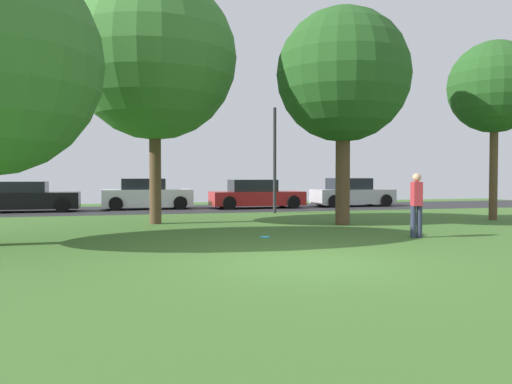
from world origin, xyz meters
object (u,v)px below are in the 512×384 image
Objects in this scene: oak_tree_center at (343,76)px; person_thrower at (416,202)px; parked_car_black at (25,198)px; frisbee_disc at (265,237)px; street_lamp_post at (275,160)px; parked_car_silver at (352,194)px; maple_tree_far at (495,88)px; parked_car_red at (256,195)px; parked_car_white at (146,195)px; oak_tree_left at (155,58)px.

person_thrower is (0.29, -3.82, -3.93)m from oak_tree_center.
frisbee_disc is at bearing -57.75° from parked_car_black.
person_thrower is 0.37× the size of street_lamp_post.
street_lamp_post is (-5.40, -3.71, 1.58)m from parked_car_silver.
maple_tree_far is 1.41× the size of parked_car_red.
person_thrower is 0.36× the size of parked_car_red.
frisbee_disc is 0.06× the size of parked_car_white.
oak_tree_left is 7.58m from frisbee_disc.
street_lamp_post reaches higher than parked_car_white.
parked_car_silver is (10.71, 7.34, -4.81)m from oak_tree_left.
parked_car_white is (0.18, 7.79, -4.80)m from oak_tree_left.
oak_tree_center is (5.88, -1.91, -0.63)m from oak_tree_left.
maple_tree_far is 12.02m from oak_tree_left.
person_thrower reaches higher than parked_car_black.
oak_tree_center is at bearing -178.43° from maple_tree_far.
oak_tree_center is 6.14m from street_lamp_post.
oak_tree_left reaches higher than frisbee_disc.
oak_tree_center reaches higher than parked_car_white.
frisbee_disc is 0.06× the size of parked_car_red.
parked_car_white reaches higher than frisbee_disc.
oak_tree_center reaches higher than person_thrower.
parked_car_white is 5.29m from parked_car_red.
parked_car_silver reaches higher than parked_car_red.
maple_tree_far reaches higher than parked_car_red.
person_thrower is 12.88m from parked_car_red.
maple_tree_far is 7.95m from person_thrower.
parked_car_black is at bearing 152.08° from maple_tree_far.
oak_tree_left is 6.22m from oak_tree_center.
parked_car_black is 5.30m from parked_car_white.
street_lamp_post is at bearing -92.11° from parked_car_red.
oak_tree_left reaches higher than oak_tree_center.
street_lamp_post reaches higher than person_thrower.
person_thrower reaches higher than parked_car_silver.
oak_tree_left is at bearing 161.99° from oak_tree_center.
oak_tree_center is at bearing -162.01° from person_thrower.
oak_tree_center reaches higher than street_lamp_post.
parked_car_black reaches higher than frisbee_disc.
street_lamp_post reaches higher than frisbee_disc.
street_lamp_post is (2.88, 8.29, 2.24)m from frisbee_disc.
oak_tree_center is 26.07× the size of frisbee_disc.
maple_tree_far is at bearing 17.11° from frisbee_disc.
oak_tree_center is 14.89m from parked_car_black.
oak_tree_center is 1.58× the size of parked_car_black.
street_lamp_post reaches higher than parked_car_red.
maple_tree_far reaches higher than parked_car_silver.
person_thrower is 9.50m from street_lamp_post.
person_thrower is 4.00m from frisbee_disc.
frisbee_disc is at bearing -141.56° from oak_tree_center.
oak_tree_left is at bearing 117.44° from frisbee_disc.
parked_car_white is at bearing 100.18° from frisbee_disc.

